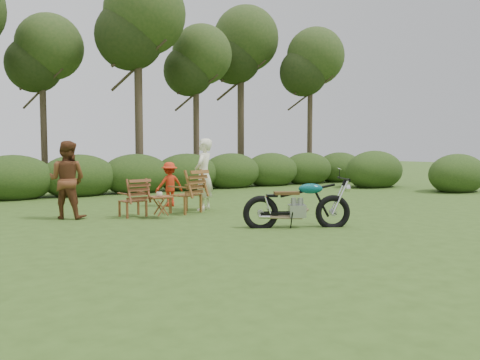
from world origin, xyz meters
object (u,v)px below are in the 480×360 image
child (170,206)px  adult_b (68,218)px  side_table (161,207)px  cup (159,194)px  adult_a (204,210)px  lawn_chair_left (133,217)px  motorcycle (297,227)px  lawn_chair_right (186,213)px

child → adult_b: bearing=16.2°
side_table → child: (1.05, 1.88, -0.25)m
cup → adult_a: (1.52, 0.70, -0.56)m
child → adult_a: bearing=110.4°
lawn_chair_left → adult_b: 1.44m
cup → lawn_chair_left: bearing=125.3°
cup → child: cup is taller
motorcycle → lawn_chair_left: motorcycle is taller
lawn_chair_left → adult_a: adult_a is taller
lawn_chair_left → lawn_chair_right: bearing=168.8°
lawn_chair_right → adult_a: adult_a is taller
adult_a → lawn_chair_left: bearing=-37.9°
lawn_chair_left → child: size_ratio=0.73×
motorcycle → child: child is taller
motorcycle → cup: bearing=153.4°
side_table → child: size_ratio=0.41×
adult_a → motorcycle: bearing=54.7°
motorcycle → lawn_chair_right: bearing=135.4°
motorcycle → adult_b: 5.21m
motorcycle → adult_b: adult_b is taller
motorcycle → adult_b: bearing=162.1°
side_table → cup: size_ratio=3.68×
adult_a → adult_b: adult_a is taller
motorcycle → adult_a: bearing=124.0°
side_table → cup: (-0.04, -0.02, 0.30)m
child → lawn_chair_right: bearing=82.8°
cup → side_table: bearing=22.7°
lawn_chair_right → adult_a: bearing=178.5°
motorcycle → lawn_chair_left: size_ratio=2.33×
motorcycle → side_table: 3.22m
motorcycle → lawn_chair_left: bearing=153.4°
adult_a → side_table: bearing=-16.3°
lawn_chair_right → side_table: lawn_chair_right is taller
lawn_chair_left → adult_b: adult_b is taller
side_table → child: bearing=60.8°
lawn_chair_right → lawn_chair_left: bearing=-25.9°
lawn_chair_right → child: 1.43m
motorcycle → side_table: size_ratio=4.11×
lawn_chair_left → child: child is taller
lawn_chair_left → adult_a: bearing=176.9°
lawn_chair_left → adult_a: 1.94m
adult_a → adult_b: (-3.28, 0.42, 0.00)m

